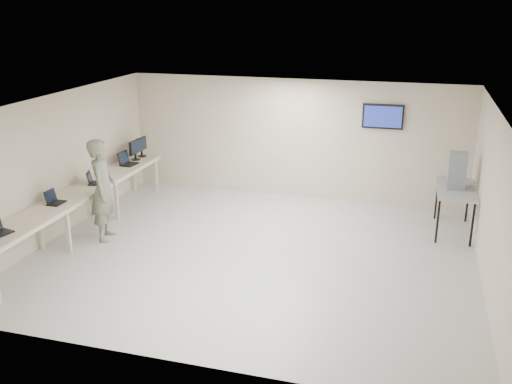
# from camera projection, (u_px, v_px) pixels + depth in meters

# --- Properties ---
(room) EXTENTS (8.01, 7.01, 2.81)m
(room) POSITION_uv_depth(u_px,v_px,m) (256.00, 181.00, 10.23)
(room) COLOR silver
(room) RESTS_ON ground
(workbench) EXTENTS (0.76, 6.00, 0.90)m
(workbench) POSITION_uv_depth(u_px,v_px,m) (80.00, 195.00, 11.30)
(workbench) COLOR #C2AD90
(workbench) RESTS_ON ground
(laptop_1) EXTENTS (0.27, 0.33, 0.26)m
(laptop_1) POSITION_uv_depth(u_px,v_px,m) (54.00, 200.00, 10.59)
(laptop_1) COLOR black
(laptop_1) RESTS_ON workbench
(laptop_2) EXTENTS (0.36, 0.38, 0.25)m
(laptop_2) POSITION_uv_depth(u_px,v_px,m) (92.00, 180.00, 11.74)
(laptop_2) COLOR black
(laptop_2) RESTS_ON workbench
(laptop_3) EXTENTS (0.36, 0.42, 0.31)m
(laptop_3) POSITION_uv_depth(u_px,v_px,m) (127.00, 161.00, 13.08)
(laptop_3) COLOR black
(laptop_3) RESTS_ON workbench
(monitor_near) EXTENTS (0.21, 0.48, 0.48)m
(monitor_near) POSITION_uv_depth(u_px,v_px,m) (135.00, 148.00, 13.40)
(monitor_near) COLOR black
(monitor_near) RESTS_ON workbench
(monitor_far) EXTENTS (0.21, 0.47, 0.46)m
(monitor_far) POSITION_uv_depth(u_px,v_px,m) (141.00, 145.00, 13.70)
(monitor_far) COLOR black
(monitor_far) RESTS_ON workbench
(soldier) EXTENTS (0.67, 0.84, 2.01)m
(soldier) POSITION_uv_depth(u_px,v_px,m) (103.00, 190.00, 11.02)
(soldier) COLOR #5D664B
(soldier) RESTS_ON ground
(side_table) EXTENTS (0.73, 1.57, 0.94)m
(side_table) POSITION_uv_depth(u_px,v_px,m) (456.00, 191.00, 11.38)
(side_table) COLOR #999999
(side_table) RESTS_ON ground
(storage_bins) EXTENTS (0.34, 0.38, 0.72)m
(storage_bins) POSITION_uv_depth(u_px,v_px,m) (457.00, 170.00, 11.24)
(storage_bins) COLOR #8694A0
(storage_bins) RESTS_ON side_table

